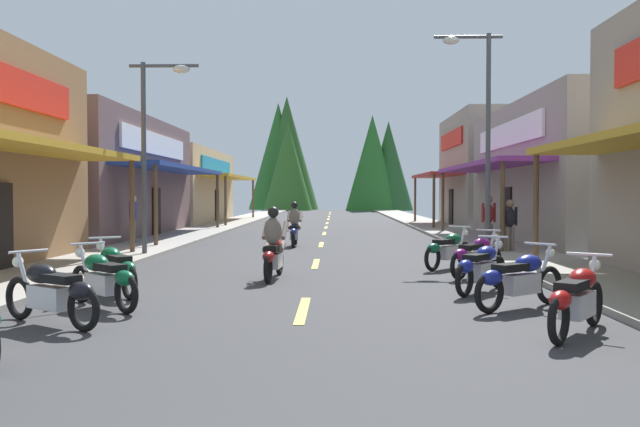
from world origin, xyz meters
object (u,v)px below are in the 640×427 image
rider_cruising_lead (274,249)px  rider_cruising_trailing (294,228)px  streetlamp_left (154,129)px  motorcycle_parked_right_1 (519,278)px  motorcycle_parked_right_0 (577,298)px  motorcycle_parked_left_2 (51,291)px  pedestrian_browsing (510,223)px  pedestrian_waiting (133,216)px  motorcycle_parked_right_2 (481,267)px  motorcycle_parked_right_3 (476,255)px  pedestrian_by_shop (489,219)px  streetlamp_right (479,113)px  motorcycle_parked_left_4 (115,268)px  motorcycle_parked_left_3 (103,278)px  motorcycle_parked_right_4 (448,249)px

rider_cruising_lead → rider_cruising_trailing: bearing=4.8°
streetlamp_left → motorcycle_parked_right_1: size_ratio=3.17×
motorcycle_parked_right_1 → rider_cruising_trailing: bearing=72.6°
motorcycle_parked_right_0 → motorcycle_parked_right_1: bearing=41.8°
motorcycle_parked_left_2 → rider_cruising_lead: (2.63, 5.08, 0.17)m
streetlamp_left → motorcycle_parked_right_0: (8.37, -10.38, -3.22)m
motorcycle_parked_right_0 → pedestrian_browsing: size_ratio=1.07×
motorcycle_parked_left_2 → pedestrian_waiting: size_ratio=1.03×
motorcycle_parked_right_2 → pedestrian_waiting: (-9.84, 10.68, 0.57)m
motorcycle_parked_right_3 → pedestrian_by_shop: (1.71, 6.25, 0.56)m
motorcycle_parked_right_2 → rider_cruising_lead: 4.44m
motorcycle_parked_right_0 → motorcycle_parked_right_3: 6.02m
motorcycle_parked_right_0 → pedestrian_waiting: pedestrian_waiting is taller
motorcycle_parked_right_2 → motorcycle_parked_right_3: 2.33m
streetlamp_right → motorcycle_parked_right_2: (-1.51, -7.33, -3.74)m
streetlamp_left → motorcycle_parked_left_4: size_ratio=3.21×
pedestrian_by_shop → motorcycle_parked_left_3: bearing=111.4°
motorcycle_parked_right_1 → motorcycle_parked_left_3: 6.68m
motorcycle_parked_right_3 → rider_cruising_lead: 4.48m
motorcycle_parked_right_3 → pedestrian_browsing: size_ratio=1.00×
motorcycle_parked_right_1 → motorcycle_parked_right_3: same height
rider_cruising_trailing → motorcycle_parked_right_2: bearing=-158.9°
motorcycle_parked_left_2 → rider_cruising_lead: size_ratio=0.86×
streetlamp_right → pedestrian_waiting: (-11.35, 3.35, -3.17)m
motorcycle_parked_right_1 → pedestrian_by_shop: size_ratio=0.99×
pedestrian_waiting → motorcycle_parked_left_2: bearing=64.2°
streetlamp_right → pedestrian_by_shop: bearing=63.8°
pedestrian_waiting → motorcycle_parked_left_4: bearing=67.0°
streetlamp_left → motorcycle_parked_left_4: streetlamp_left is taller
pedestrian_by_shop → pedestrian_browsing: bearing=179.0°
pedestrian_by_shop → pedestrian_waiting: size_ratio=1.00×
motorcycle_parked_right_3 → motorcycle_parked_right_2: bearing=-148.0°
streetlamp_right → motorcycle_parked_right_2: streetlamp_right is taller
motorcycle_parked_right_0 → pedestrian_browsing: pedestrian_browsing is taller
motorcycle_parked_right_0 → pedestrian_waiting: bearing=71.8°
streetlamp_right → motorcycle_parked_right_3: streetlamp_right is taller
motorcycle_parked_right_1 → motorcycle_parked_left_4: size_ratio=1.01×
motorcycle_parked_right_0 → rider_cruising_trailing: (-4.58, 14.47, 0.17)m
streetlamp_left → motorcycle_parked_right_3: streetlamp_left is taller
motorcycle_parked_left_2 → motorcycle_parked_right_0: bearing=-150.7°
motorcycle_parked_right_0 → motorcycle_parked_right_2: size_ratio=1.00×
motorcycle_parked_right_0 → motorcycle_parked_left_4: bearing=101.7°
streetlamp_right → pedestrian_waiting: size_ratio=3.64×
streetlamp_left → pedestrian_waiting: bearing=115.1°
motorcycle_parked_right_4 → motorcycle_parked_left_3: bearing=171.9°
pedestrian_browsing → motorcycle_parked_left_4: bearing=-77.3°
motorcycle_parked_right_0 → motorcycle_parked_left_4: size_ratio=1.02×
motorcycle_parked_right_0 → rider_cruising_trailing: bearing=53.9°
motorcycle_parked_left_4 → pedestrian_browsing: bearing=-86.4°
rider_cruising_trailing → motorcycle_parked_left_2: bearing=169.7°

